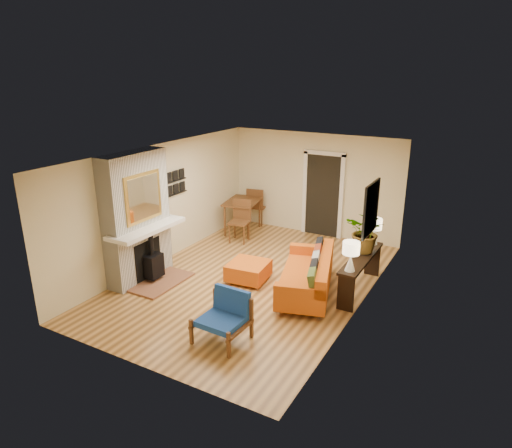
{
  "coord_description": "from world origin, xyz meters",
  "views": [
    {
      "loc": [
        4.21,
        -7.32,
        4.1
      ],
      "look_at": [
        0.0,
        0.2,
        1.15
      ],
      "focal_mm": 32.0,
      "sensor_mm": 36.0,
      "label": 1
    }
  ],
  "objects_px": {
    "blue_chair": "(225,314)",
    "houseplant": "(367,232)",
    "console_table": "(361,264)",
    "lamp_near": "(351,253)",
    "sofa": "(310,275)",
    "dining_table": "(246,207)",
    "lamp_far": "(374,228)",
    "ottoman": "(248,270)"
  },
  "relations": [
    {
      "from": "ottoman",
      "to": "lamp_far",
      "type": "relative_size",
      "value": 1.55
    },
    {
      "from": "blue_chair",
      "to": "lamp_near",
      "type": "bearing_deg",
      "value": 53.74
    },
    {
      "from": "blue_chair",
      "to": "houseplant",
      "type": "xyz_separation_m",
      "value": [
        1.38,
        2.87,
        0.72
      ]
    },
    {
      "from": "sofa",
      "to": "ottoman",
      "type": "height_order",
      "value": "sofa"
    },
    {
      "from": "lamp_near",
      "to": "dining_table",
      "type": "bearing_deg",
      "value": 144.74
    },
    {
      "from": "dining_table",
      "to": "lamp_far",
      "type": "xyz_separation_m",
      "value": [
        3.64,
        -1.1,
        0.38
      ]
    },
    {
      "from": "sofa",
      "to": "dining_table",
      "type": "relative_size",
      "value": 1.15
    },
    {
      "from": "sofa",
      "to": "console_table",
      "type": "xyz_separation_m",
      "value": [
        0.81,
        0.52,
        0.21
      ]
    },
    {
      "from": "sofa",
      "to": "ottoman",
      "type": "distance_m",
      "value": 1.31
    },
    {
      "from": "ottoman",
      "to": "blue_chair",
      "type": "relative_size",
      "value": 1.06
    },
    {
      "from": "console_table",
      "to": "lamp_near",
      "type": "relative_size",
      "value": 3.43
    },
    {
      "from": "dining_table",
      "to": "houseplant",
      "type": "height_order",
      "value": "houseplant"
    },
    {
      "from": "lamp_near",
      "to": "houseplant",
      "type": "height_order",
      "value": "houseplant"
    },
    {
      "from": "houseplant",
      "to": "console_table",
      "type": "bearing_deg",
      "value": -87.85
    },
    {
      "from": "sofa",
      "to": "lamp_far",
      "type": "xyz_separation_m",
      "value": [
        0.81,
        1.28,
        0.7
      ]
    },
    {
      "from": "dining_table",
      "to": "ottoman",
      "type": "bearing_deg",
      "value": -58.51
    },
    {
      "from": "dining_table",
      "to": "lamp_near",
      "type": "distance_m",
      "value": 4.47
    },
    {
      "from": "ottoman",
      "to": "console_table",
      "type": "height_order",
      "value": "console_table"
    },
    {
      "from": "console_table",
      "to": "lamp_far",
      "type": "bearing_deg",
      "value": 90.0
    },
    {
      "from": "lamp_far",
      "to": "houseplant",
      "type": "distance_m",
      "value": 0.5
    },
    {
      "from": "lamp_far",
      "to": "ottoman",
      "type": "bearing_deg",
      "value": -146.66
    },
    {
      "from": "blue_chair",
      "to": "dining_table",
      "type": "height_order",
      "value": "dining_table"
    },
    {
      "from": "console_table",
      "to": "lamp_far",
      "type": "height_order",
      "value": "lamp_far"
    },
    {
      "from": "ottoman",
      "to": "houseplant",
      "type": "bearing_deg",
      "value": 23.1
    },
    {
      "from": "dining_table",
      "to": "lamp_near",
      "type": "relative_size",
      "value": 3.66
    },
    {
      "from": "sofa",
      "to": "houseplant",
      "type": "height_order",
      "value": "houseplant"
    },
    {
      "from": "console_table",
      "to": "lamp_near",
      "type": "height_order",
      "value": "lamp_near"
    },
    {
      "from": "blue_chair",
      "to": "console_table",
      "type": "xyz_separation_m",
      "value": [
        1.39,
        2.61,
        0.15
      ]
    },
    {
      "from": "sofa",
      "to": "lamp_near",
      "type": "height_order",
      "value": "lamp_near"
    },
    {
      "from": "console_table",
      "to": "houseplant",
      "type": "distance_m",
      "value": 0.63
    },
    {
      "from": "sofa",
      "to": "console_table",
      "type": "relative_size",
      "value": 1.22
    },
    {
      "from": "sofa",
      "to": "blue_chair",
      "type": "distance_m",
      "value": 2.16
    },
    {
      "from": "dining_table",
      "to": "houseplant",
      "type": "distance_m",
      "value": 3.99
    },
    {
      "from": "ottoman",
      "to": "lamp_near",
      "type": "xyz_separation_m",
      "value": [
        2.11,
        -0.08,
        0.84
      ]
    },
    {
      "from": "dining_table",
      "to": "console_table",
      "type": "bearing_deg",
      "value": -27.05
    },
    {
      "from": "lamp_near",
      "to": "houseplant",
      "type": "distance_m",
      "value": 0.98
    },
    {
      "from": "blue_chair",
      "to": "lamp_far",
      "type": "xyz_separation_m",
      "value": [
        1.39,
        3.37,
        0.64
      ]
    },
    {
      "from": "console_table",
      "to": "houseplant",
      "type": "height_order",
      "value": "houseplant"
    },
    {
      "from": "ottoman",
      "to": "console_table",
      "type": "xyz_separation_m",
      "value": [
        2.11,
        0.63,
        0.35
      ]
    },
    {
      "from": "console_table",
      "to": "houseplant",
      "type": "relative_size",
      "value": 2.21
    },
    {
      "from": "lamp_far",
      "to": "lamp_near",
      "type": "bearing_deg",
      "value": -90.0
    },
    {
      "from": "ottoman",
      "to": "console_table",
      "type": "relative_size",
      "value": 0.45
    }
  ]
}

